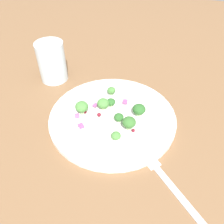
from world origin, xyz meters
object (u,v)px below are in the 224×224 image
object	(u,v)px
fork	(172,187)
plate	(112,118)
broccoli_floret_1	(116,136)
broccoli_floret_0	(82,107)
water_glass	(52,62)
broccoli_floret_2	(111,102)

from	to	relation	value
fork	plate	bearing A→B (deg)	46.70
plate	broccoli_floret_1	size ratio (longest dim) A/B	14.26
broccoli_floret_0	water_glass	size ratio (longest dim) A/B	0.28
broccoli_floret_1	water_glass	distance (cm)	28.57
broccoli_floret_0	plate	bearing A→B (deg)	-84.85
fork	broccoli_floret_0	bearing A→B (deg)	58.58
plate	broccoli_floret_2	world-z (taller)	broccoli_floret_2
plate	broccoli_floret_1	world-z (taller)	broccoli_floret_1
broccoli_floret_0	broccoli_floret_2	xyz separation A→B (cm)	(3.79, -5.63, -0.61)
broccoli_floret_0	fork	xyz separation A→B (cm)	(-12.70, -20.80, -3.02)
plate	broccoli_floret_0	xyz separation A→B (cm)	(-0.60, 6.68, 2.41)
broccoli_floret_1	fork	size ratio (longest dim) A/B	0.13
plate	broccoli_floret_2	size ratio (longest dim) A/B	13.86
plate	fork	size ratio (longest dim) A/B	1.91
broccoli_floret_2	fork	world-z (taller)	broccoli_floret_2
broccoli_floret_0	fork	size ratio (longest dim) A/B	0.20
plate	broccoli_floret_2	bearing A→B (deg)	18.27
plate	fork	xyz separation A→B (cm)	(-13.31, -14.12, -0.61)
broccoli_floret_0	broccoli_floret_1	xyz separation A→B (cm)	(-5.61, -9.06, -0.85)
broccoli_floret_0	broccoli_floret_2	size ratio (longest dim) A/B	1.45
broccoli_floret_0	water_glass	bearing A→B (deg)	44.55
broccoli_floret_0	water_glass	world-z (taller)	water_glass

